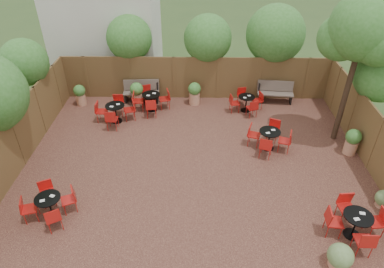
{
  "coord_description": "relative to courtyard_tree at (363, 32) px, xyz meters",
  "views": [
    {
      "loc": [
        0.06,
        -9.34,
        7.75
      ],
      "look_at": [
        -0.11,
        0.5,
        1.0
      ],
      "focal_mm": 32.22,
      "sensor_mm": 36.0,
      "label": 1
    }
  ],
  "objects": [
    {
      "name": "ground",
      "position": [
        -5.39,
        -1.75,
        -4.18
      ],
      "size": [
        80.0,
        80.0,
        0.0
      ],
      "primitive_type": "plane",
      "color": "#354F23",
      "rests_on": "ground"
    },
    {
      "name": "courtyard_paving",
      "position": [
        -5.39,
        -1.75,
        -4.17
      ],
      "size": [
        12.0,
        10.0,
        0.02
      ],
      "primitive_type": "cube",
      "color": "#341915",
      "rests_on": "ground"
    },
    {
      "name": "fence_back",
      "position": [
        -5.39,
        3.25,
        -3.18
      ],
      "size": [
        12.0,
        0.08,
        2.0
      ],
      "primitive_type": "cube",
      "color": "#4C341C",
      "rests_on": "ground"
    },
    {
      "name": "fence_left",
      "position": [
        -11.39,
        -1.75,
        -3.18
      ],
      "size": [
        0.08,
        10.0,
        2.0
      ],
      "primitive_type": "cube",
      "color": "#4C341C",
      "rests_on": "ground"
    },
    {
      "name": "fence_right",
      "position": [
        0.61,
        -1.75,
        -3.18
      ],
      "size": [
        0.08,
        10.0,
        2.0
      ],
      "primitive_type": "cube",
      "color": "#4C341C",
      "rests_on": "ground"
    },
    {
      "name": "overhang_foliage",
      "position": [
        -7.63,
        0.41,
        -1.46
      ],
      "size": [
        15.65,
        10.97,
        2.73
      ],
      "color": "#316C23",
      "rests_on": "ground"
    },
    {
      "name": "courtyard_tree",
      "position": [
        0.0,
        0.0,
        0.0
      ],
      "size": [
        2.52,
        2.42,
        5.49
      ],
      "rotation": [
        0.0,
        0.0,
        0.12
      ],
      "color": "black",
      "rests_on": "courtyard_paving"
    },
    {
      "name": "park_bench_left",
      "position": [
        -7.87,
        2.88,
        -3.66
      ],
      "size": [
        1.63,
        0.63,
        0.99
      ],
      "rotation": [
        0.0,
        0.0,
        0.07
      ],
      "color": "brown",
      "rests_on": "courtyard_paving"
    },
    {
      "name": "park_bench_right",
      "position": [
        -1.8,
        2.88,
        -3.66
      ],
      "size": [
        1.64,
        0.68,
        0.98
      ],
      "rotation": [
        0.0,
        0.0,
        -0.11
      ],
      "color": "brown",
      "rests_on": "courtyard_paving"
    },
    {
      "name": "bistro_tables",
      "position": [
        -5.4,
        -0.73,
        -3.73
      ],
      "size": [
        10.1,
        8.37,
        0.89
      ],
      "color": "black",
      "rests_on": "courtyard_paving"
    },
    {
      "name": "planters",
      "position": [
        -5.87,
        1.72,
        -3.61
      ],
      "size": [
        11.36,
        4.15,
        1.07
      ],
      "color": "tan",
      "rests_on": "courtyard_paving"
    },
    {
      "name": "low_shrubs",
      "position": [
        -0.61,
        -5.11,
        -3.85
      ],
      "size": [
        2.61,
        2.68,
        0.7
      ],
      "color": "tan",
      "rests_on": "courtyard_paving"
    }
  ]
}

